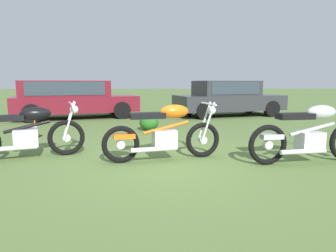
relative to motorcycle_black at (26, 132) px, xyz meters
name	(u,v)px	position (x,y,z in m)	size (l,w,h in m)	color
ground_plane	(164,162)	(2.44, -0.39, -0.48)	(120.00, 120.00, 0.00)	#567038
motorcycle_black	(26,132)	(0.00, 0.00, 0.00)	(2.00, 0.95, 1.02)	black
motorcycle_orange	(165,133)	(2.47, -0.24, 0.01)	(2.11, 0.81, 1.02)	black
motorcycle_silver	(310,134)	(4.93, -0.58, 0.02)	(2.17, 0.68, 1.02)	black
car_burgundy	(71,96)	(-0.77, 6.14, 0.36)	(4.86, 3.11, 1.43)	maroon
car_charcoal	(227,96)	(5.40, 6.59, 0.32)	(4.64, 2.75, 1.43)	#2D2D33
traffic_cone	(35,129)	(-0.68, 2.21, -0.27)	(0.25, 0.25, 0.46)	#EA590F
shrub_low	(149,123)	(2.19, 3.07, -0.26)	(0.55, 0.56, 0.45)	#235C1E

